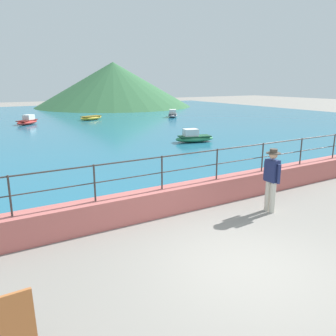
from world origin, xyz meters
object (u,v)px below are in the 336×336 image
object	(u,v)px
boat_2	(27,121)
boat_4	(173,114)
person_walking	(272,177)
boat_0	(91,118)
boat_3	(194,137)

from	to	relation	value
boat_2	boat_4	world-z (taller)	same
boat_4	person_walking	bearing A→B (deg)	-115.70
boat_2	boat_0	bearing A→B (deg)	5.58
person_walking	boat_2	bearing A→B (deg)	95.69
person_walking	boat_3	size ratio (longest dim) A/B	0.71
person_walking	boat_4	bearing A→B (deg)	64.30
person_walking	boat_2	size ratio (longest dim) A/B	0.77
boat_2	boat_3	size ratio (longest dim) A/B	0.92
boat_2	boat_4	size ratio (longest dim) A/B	0.93
boat_0	boat_4	world-z (taller)	boat_4
boat_2	boat_3	distance (m)	15.39
boat_3	boat_0	bearing A→B (deg)	95.11
boat_0	boat_3	xyz separation A→B (m)	(1.28, -14.34, 0.07)
boat_2	boat_3	bearing A→B (deg)	-63.75
person_walking	boat_0	size ratio (longest dim) A/B	0.71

